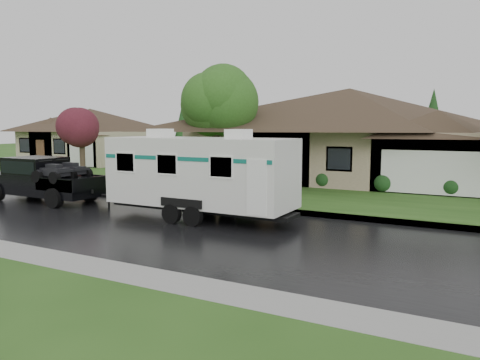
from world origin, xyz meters
name	(u,v)px	position (x,y,z in m)	size (l,w,h in m)	color
ground	(197,216)	(0.00, 0.00, 0.00)	(140.00, 140.00, 0.00)	#274D18
road	(166,226)	(0.00, -2.00, 0.01)	(140.00, 8.00, 0.01)	black
curb	(226,206)	(0.00, 2.25, 0.07)	(140.00, 0.50, 0.15)	gray
lawn	(322,177)	(0.00, 15.00, 0.07)	(140.00, 26.00, 0.15)	#274D18
house_main	(353,124)	(2.29, 13.84, 3.59)	(19.44, 10.80, 6.90)	gray
house_far	(91,131)	(-21.78, 15.85, 2.97)	(10.80, 8.64, 5.80)	tan
tree_left_green	(215,101)	(-3.40, 7.00, 4.78)	(4.03, 4.03, 6.67)	#382B1E
tree_red	(81,128)	(-13.71, 7.16, 3.34)	(2.79, 2.79, 4.61)	#382B1E
shrub_row	(324,178)	(2.00, 9.30, 0.65)	(13.60, 1.00, 1.00)	#143814
pickup_truck	(41,178)	(-8.45, -0.33, 1.09)	(6.09, 2.32, 2.03)	black
travel_trailer	(200,172)	(0.36, -0.33, 1.79)	(7.52, 2.64, 3.37)	silver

